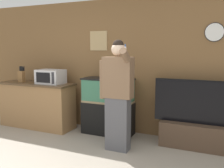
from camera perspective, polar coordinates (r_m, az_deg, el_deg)
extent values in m
cube|color=brown|center=(4.94, 1.76, 4.05)|extent=(10.00, 0.06, 2.60)
cube|color=tan|center=(5.08, -3.09, 9.84)|extent=(0.38, 0.02, 0.39)
cylinder|color=white|center=(4.53, 22.38, 10.90)|extent=(0.29, 0.03, 0.29)
cylinder|color=black|center=(4.53, 22.38, 10.89)|extent=(0.32, 0.01, 0.32)
cube|color=olive|center=(5.52, -16.77, -4.77)|extent=(1.62, 0.51, 0.90)
cube|color=#513A24|center=(5.44, -16.97, 0.07)|extent=(1.66, 0.55, 0.03)
cube|color=silver|center=(5.23, -13.83, 1.64)|extent=(0.54, 0.37, 0.29)
cube|color=black|center=(5.11, -15.50, 1.44)|extent=(0.33, 0.01, 0.20)
cube|color=#2D2D33|center=(4.96, -13.38, 1.32)|extent=(0.05, 0.01, 0.23)
cube|color=brown|center=(5.62, -19.99, 1.60)|extent=(0.12, 0.10, 0.24)
cylinder|color=black|center=(5.64, -20.35, 3.32)|extent=(0.02, 0.02, 0.10)
cylinder|color=black|center=(5.62, -20.19, 3.36)|extent=(0.02, 0.02, 0.10)
cylinder|color=black|center=(5.61, -20.03, 3.19)|extent=(0.02, 0.02, 0.07)
cylinder|color=black|center=(5.59, -19.88, 3.27)|extent=(0.02, 0.02, 0.09)
cylinder|color=black|center=(5.58, -19.72, 3.31)|extent=(0.02, 0.02, 0.10)
cylinder|color=black|center=(5.66, -20.08, 3.32)|extent=(0.02, 0.02, 0.09)
cylinder|color=black|center=(5.65, -19.92, 3.36)|extent=(0.02, 0.02, 0.10)
cylinder|color=black|center=(5.63, -19.76, 3.33)|extent=(0.02, 0.02, 0.09)
cylinder|color=black|center=(5.62, -19.60, 3.25)|extent=(0.02, 0.02, 0.08)
cylinder|color=black|center=(5.60, -19.45, 3.36)|extent=(0.02, 0.02, 0.10)
cube|color=black|center=(4.89, -0.93, -7.81)|extent=(0.98, 0.41, 0.62)
cube|color=#937F5B|center=(4.81, -0.94, -4.04)|extent=(0.95, 0.40, 0.04)
cube|color=#387556|center=(4.77, -0.95, -1.51)|extent=(0.94, 0.40, 0.45)
cube|color=black|center=(4.74, -0.95, 1.12)|extent=(0.98, 0.41, 0.03)
cube|color=#4C3828|center=(4.48, 19.41, -11.13)|extent=(1.29, 0.40, 0.42)
cube|color=black|center=(4.33, 19.76, -4.05)|extent=(1.52, 0.05, 0.71)
cube|color=black|center=(4.36, 19.79, -3.98)|extent=(1.55, 0.01, 0.74)
cube|color=#515156|center=(4.11, 1.36, -9.10)|extent=(0.38, 0.21, 0.87)
cube|color=brown|center=(3.95, 1.40, 1.49)|extent=(0.47, 0.23, 0.65)
sphere|color=beige|center=(3.92, 1.42, 7.95)|extent=(0.22, 0.22, 0.22)
sphere|color=black|center=(3.92, 1.42, 8.83)|extent=(0.18, 0.18, 0.18)
cylinder|color=brown|center=(4.06, -1.98, 1.03)|extent=(0.12, 0.12, 0.62)
cylinder|color=brown|center=(3.73, 3.27, 6.13)|extent=(0.11, 0.34, 0.29)
cylinder|color=white|center=(3.71, 3.17, 7.74)|extent=(0.02, 0.06, 0.11)
cylinder|color=#2856B2|center=(3.69, 3.07, 8.67)|extent=(0.02, 0.03, 0.05)
cylinder|color=#B7B7BC|center=(6.37, -23.33, -5.25)|extent=(0.27, 0.27, 0.50)
sphere|color=#ADADB2|center=(6.32, -23.47, -2.73)|extent=(0.26, 0.26, 0.26)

